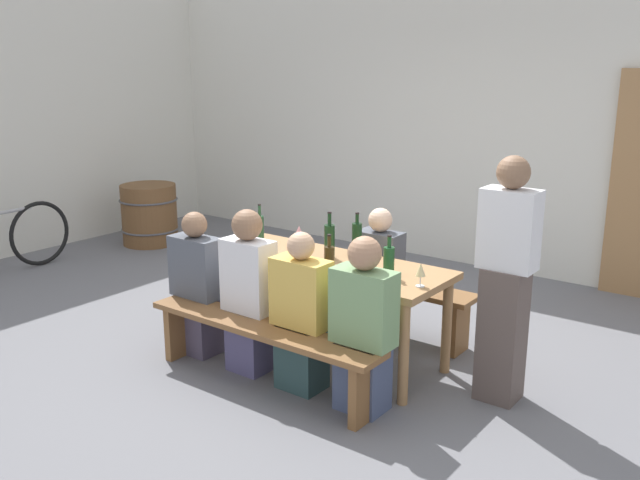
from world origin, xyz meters
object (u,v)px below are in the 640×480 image
object	(u,v)px
seated_guest_near_2	(301,317)
bench_near	(261,338)
wine_glass_1	(421,271)
seated_guest_near_1	(249,295)
bench_far	(368,288)
wine_bottle_3	(329,240)
wine_glass_2	(253,223)
seated_guest_near_3	(363,329)
wine_bottle_2	(389,261)
wine_bottle_0	(260,227)
wine_glass_0	(303,243)
seated_guest_near_0	(197,288)
wine_glass_3	(252,236)
standing_host	(505,284)
wine_bottle_1	(357,238)
wine_glass_4	(299,231)
seated_guest_far_0	(379,279)
wine_bottle_4	(329,260)
wine_barrel	(149,214)
tasting_table	(320,271)

from	to	relation	value
seated_guest_near_2	bench_near	bearing A→B (deg)	123.36
wine_glass_1	seated_guest_near_1	size ratio (longest dim) A/B	0.13
bench_far	wine_bottle_3	world-z (taller)	wine_bottle_3
wine_glass_1	wine_glass_2	xyz separation A→B (m)	(-1.76, 0.33, 0.00)
wine_bottle_3	seated_guest_near_3	xyz separation A→B (m)	(0.70, -0.59, -0.34)
wine_bottle_2	wine_glass_2	size ratio (longest dim) A/B	1.84
wine_bottle_0	seated_guest_near_3	bearing A→B (deg)	-24.41
wine_glass_0	seated_guest_near_0	world-z (taller)	seated_guest_near_0
seated_guest_near_1	wine_glass_3	bearing A→B (deg)	39.40
seated_guest_near_2	standing_host	distance (m)	1.34
wine_bottle_1	wine_glass_4	size ratio (longest dim) A/B	2.30
seated_guest_near_0	seated_guest_far_0	xyz separation A→B (m)	(0.97, 1.02, -0.01)
bench_far	wine_glass_4	bearing A→B (deg)	-138.93
wine_bottle_4	wine_glass_4	xyz separation A→B (m)	(-0.70, 0.55, -0.01)
wine_glass_1	wine_glass_4	xyz separation A→B (m)	(-1.32, 0.39, -0.01)
wine_bottle_3	wine_bottle_4	xyz separation A→B (m)	(0.25, -0.35, -0.03)
wine_bottle_2	seated_guest_near_0	distance (m)	1.50
bench_far	wine_barrel	world-z (taller)	wine_barrel
wine_glass_1	wine_glass_2	world-z (taller)	same
bench_near	seated_guest_far_0	size ratio (longest dim) A/B	1.72
seated_guest_near_3	tasting_table	bearing A→B (deg)	54.83
seated_guest_near_1	wine_barrel	bearing A→B (deg)	60.80
wine_glass_1	seated_guest_near_0	size ratio (longest dim) A/B	0.14
wine_glass_3	seated_guest_near_3	world-z (taller)	seated_guest_near_3
wine_glass_0	standing_host	distance (m)	1.51
wine_bottle_0	wine_bottle_4	xyz separation A→B (m)	(0.99, -0.41, -0.00)
wine_glass_2	seated_guest_near_3	xyz separation A→B (m)	(1.59, -0.73, -0.32)
seated_guest_near_1	wine_glass_2	bearing A→B (deg)	40.45
seated_guest_near_2	standing_host	size ratio (longest dim) A/B	0.68
seated_guest_near_0	seated_guest_near_1	world-z (taller)	seated_guest_near_1
wine_bottle_4	seated_guest_near_3	world-z (taller)	seated_guest_near_3
bench_far	wine_bottle_4	bearing A→B (deg)	-73.35
bench_near	seated_guest_near_1	distance (m)	0.36
wine_glass_1	standing_host	world-z (taller)	standing_host
wine_glass_4	tasting_table	bearing A→B (deg)	-33.95
bench_near	wine_glass_2	size ratio (longest dim) A/B	11.78
wine_bottle_3	standing_host	xyz separation A→B (m)	(1.33, 0.07, -0.09)
seated_guest_near_1	wine_barrel	xyz separation A→B (m)	(-3.39, 1.89, -0.21)
wine_bottle_3	wine_barrel	xyz separation A→B (m)	(-3.66, 1.30, -0.52)
seated_guest_near_0	seated_guest_far_0	bearing A→B (deg)	-43.49
wine_glass_4	seated_guest_near_2	bearing A→B (deg)	-50.58
wine_glass_0	wine_glass_3	world-z (taller)	wine_glass_0
wine_bottle_1	wine_bottle_3	distance (m)	0.23
wine_glass_3	seated_guest_near_3	bearing A→B (deg)	-18.58
wine_bottle_0	seated_guest_far_0	bearing A→B (deg)	21.81
wine_bottle_1	wine_glass_4	world-z (taller)	wine_bottle_1
wine_bottle_3	wine_bottle_2	bearing A→B (deg)	-12.18
wine_glass_1	wine_glass_4	bearing A→B (deg)	163.48
wine_bottle_3	wine_glass_0	world-z (taller)	wine_bottle_3
wine_bottle_1	wine_bottle_0	bearing A→B (deg)	-170.95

